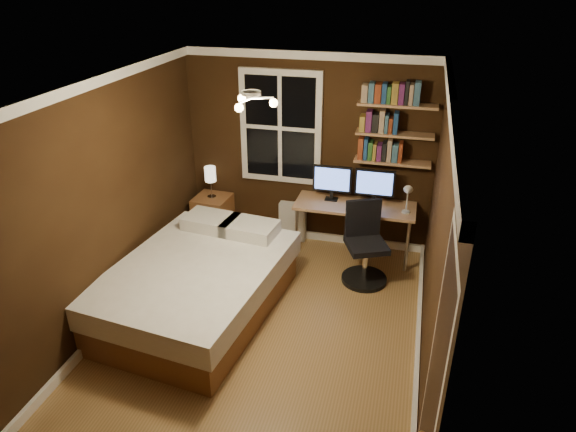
% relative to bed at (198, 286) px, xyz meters
% --- Properties ---
extents(floor, '(4.20, 4.20, 0.00)m').
position_rel_bed_xyz_m(floor, '(0.76, -0.17, -0.32)').
color(floor, brown).
rests_on(floor, ground).
extents(wall_back, '(3.20, 0.04, 2.50)m').
position_rel_bed_xyz_m(wall_back, '(0.76, 1.93, 0.93)').
color(wall_back, black).
rests_on(wall_back, ground).
extents(wall_left, '(0.04, 4.20, 2.50)m').
position_rel_bed_xyz_m(wall_left, '(-0.84, -0.17, 0.93)').
color(wall_left, black).
rests_on(wall_left, ground).
extents(wall_right, '(0.04, 4.20, 2.50)m').
position_rel_bed_xyz_m(wall_right, '(2.36, -0.17, 0.93)').
color(wall_right, black).
rests_on(wall_right, ground).
extents(ceiling, '(3.20, 4.20, 0.02)m').
position_rel_bed_xyz_m(ceiling, '(0.76, -0.17, 2.18)').
color(ceiling, white).
rests_on(ceiling, wall_back).
extents(window, '(1.06, 0.06, 1.46)m').
position_rel_bed_xyz_m(window, '(0.41, 1.89, 1.23)').
color(window, white).
rests_on(window, wall_back).
extents(door, '(0.03, 0.82, 2.05)m').
position_rel_bed_xyz_m(door, '(2.35, -1.72, 0.71)').
color(door, black).
rests_on(door, ground).
extents(ceiling_fixture, '(0.44, 0.44, 0.18)m').
position_rel_bed_xyz_m(ceiling_fixture, '(0.76, -0.27, 2.08)').
color(ceiling_fixture, beige).
rests_on(ceiling_fixture, ceiling).
extents(bookshelf_lower, '(0.92, 0.22, 0.03)m').
position_rel_bed_xyz_m(bookshelf_lower, '(1.84, 1.81, 0.93)').
color(bookshelf_lower, tan).
rests_on(bookshelf_lower, wall_back).
extents(books_row_lower, '(0.54, 0.16, 0.23)m').
position_rel_bed_xyz_m(books_row_lower, '(1.84, 1.81, 1.06)').
color(books_row_lower, maroon).
rests_on(books_row_lower, bookshelf_lower).
extents(bookshelf_middle, '(0.92, 0.22, 0.03)m').
position_rel_bed_xyz_m(bookshelf_middle, '(1.84, 1.81, 1.28)').
color(bookshelf_middle, tan).
rests_on(bookshelf_middle, wall_back).
extents(books_row_middle, '(0.42, 0.16, 0.23)m').
position_rel_bed_xyz_m(books_row_middle, '(1.84, 1.81, 1.41)').
color(books_row_middle, navy).
rests_on(books_row_middle, bookshelf_middle).
extents(bookshelf_upper, '(0.92, 0.22, 0.03)m').
position_rel_bed_xyz_m(bookshelf_upper, '(1.84, 1.81, 1.63)').
color(bookshelf_upper, tan).
rests_on(bookshelf_upper, wall_back).
extents(books_row_upper, '(0.60, 0.16, 0.23)m').
position_rel_bed_xyz_m(books_row_upper, '(1.84, 1.81, 1.76)').
color(books_row_upper, '#296029').
rests_on(books_row_upper, bookshelf_upper).
extents(bed, '(1.81, 2.35, 0.74)m').
position_rel_bed_xyz_m(bed, '(0.00, 0.00, 0.00)').
color(bed, brown).
rests_on(bed, ground).
extents(nightstand, '(0.48, 0.48, 0.57)m').
position_rel_bed_xyz_m(nightstand, '(-0.51, 1.68, -0.03)').
color(nightstand, brown).
rests_on(nightstand, ground).
extents(bedside_lamp, '(0.15, 0.15, 0.44)m').
position_rel_bed_xyz_m(bedside_lamp, '(-0.51, 1.68, 0.47)').
color(bedside_lamp, '#EEE4C6').
rests_on(bedside_lamp, nightstand).
extents(radiator, '(0.36, 0.13, 0.54)m').
position_rel_bed_xyz_m(radiator, '(0.59, 1.82, -0.05)').
color(radiator, silver).
rests_on(radiator, ground).
extents(desk, '(1.50, 0.56, 0.71)m').
position_rel_bed_xyz_m(desk, '(1.44, 1.63, 0.33)').
color(desk, tan).
rests_on(desk, ground).
extents(monitor_left, '(0.49, 0.12, 0.46)m').
position_rel_bed_xyz_m(monitor_left, '(1.13, 1.70, 0.62)').
color(monitor_left, black).
rests_on(monitor_left, desk).
extents(monitor_right, '(0.49, 0.12, 0.46)m').
position_rel_bed_xyz_m(monitor_right, '(1.66, 1.70, 0.62)').
color(monitor_right, black).
rests_on(monitor_right, desk).
extents(desk_lamp, '(0.14, 0.32, 0.44)m').
position_rel_bed_xyz_m(desk_lamp, '(2.07, 1.47, 0.61)').
color(desk_lamp, silver).
rests_on(desk_lamp, desk).
extents(office_chair, '(0.58, 0.58, 0.98)m').
position_rel_bed_xyz_m(office_chair, '(1.65, 1.07, 0.05)').
color(office_chair, black).
rests_on(office_chair, ground).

